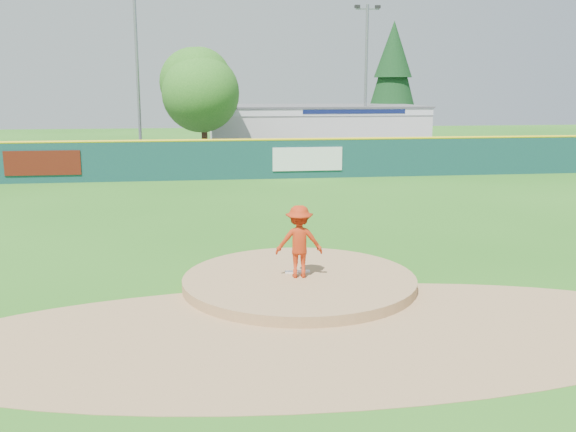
{
  "coord_description": "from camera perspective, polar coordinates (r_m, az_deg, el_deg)",
  "views": [
    {
      "loc": [
        -2.22,
        -14.4,
        4.65
      ],
      "look_at": [
        0.0,
        2.0,
        1.3
      ],
      "focal_mm": 40.0,
      "sensor_mm": 36.0,
      "label": 1
    }
  ],
  "objects": [
    {
      "name": "conifer_tree",
      "position": [
        52.66,
        9.3,
        12.28
      ],
      "size": [
        4.4,
        4.4,
        9.5
      ],
      "color": "#382314",
      "rests_on": "ground"
    },
    {
      "name": "parking_lot",
      "position": [
        41.72,
        -4.63,
        5.03
      ],
      "size": [
        44.0,
        16.0,
        0.02
      ],
      "primitive_type": "cube",
      "color": "#38383A",
      "rests_on": "ground"
    },
    {
      "name": "pitchers_mound",
      "position": [
        15.3,
        1.01,
        -6.26
      ],
      "size": [
        5.5,
        5.5,
        0.5
      ],
      "primitive_type": "cylinder",
      "color": "#9E774C",
      "rests_on": "ground"
    },
    {
      "name": "outfield_fence",
      "position": [
        32.67,
        -3.78,
        5.17
      ],
      "size": [
        40.0,
        0.14,
        2.07
      ],
      "color": "#133D3E",
      "rests_on": "ground"
    },
    {
      "name": "ground",
      "position": [
        15.3,
        1.01,
        -6.26
      ],
      "size": [
        120.0,
        120.0,
        0.0
      ],
      "primitive_type": "plane",
      "color": "#286B19",
      "rests_on": "ground"
    },
    {
      "name": "fence_banners",
      "position": [
        32.55,
        -9.7,
        4.85
      ],
      "size": [
        16.66,
        0.04,
        1.2
      ],
      "color": "#56170C",
      "rests_on": "ground"
    },
    {
      "name": "light_pole_right",
      "position": [
        44.84,
        6.95,
        12.51
      ],
      "size": [
        1.75,
        0.25,
        10.0
      ],
      "color": "gray",
      "rests_on": "ground"
    },
    {
      "name": "deciduous_tree",
      "position": [
        39.4,
        -7.54,
        11.21
      ],
      "size": [
        5.6,
        5.6,
        7.36
      ],
      "color": "#382314",
      "rests_on": "ground"
    },
    {
      "name": "van",
      "position": [
        40.39,
        -0.66,
        5.81
      ],
      "size": [
        5.17,
        3.56,
        1.31
      ],
      "primitive_type": "imported",
      "rotation": [
        0.0,
        0.0,
        1.89
      ],
      "color": "silver",
      "rests_on": "parking_lot"
    },
    {
      "name": "pitching_rubber",
      "position": [
        15.5,
        0.85,
        -4.97
      ],
      "size": [
        0.6,
        0.15,
        0.04
      ],
      "primitive_type": "cube",
      "color": "white",
      "rests_on": "pitchers_mound"
    },
    {
      "name": "pitcher",
      "position": [
        14.96,
        1.0,
        -2.28
      ],
      "size": [
        1.15,
        0.72,
        1.7
      ],
      "primitive_type": "imported",
      "rotation": [
        0.0,
        0.0,
        3.06
      ],
      "color": "#B42D0F",
      "rests_on": "pitchers_mound"
    },
    {
      "name": "light_pole_left",
      "position": [
        41.6,
        -13.27,
        13.08
      ],
      "size": [
        1.75,
        0.25,
        11.0
      ],
      "color": "gray",
      "rests_on": "ground"
    },
    {
      "name": "infield_dirt_arc",
      "position": [
        12.51,
        3.13,
        -10.38
      ],
      "size": [
        15.4,
        15.4,
        0.01
      ],
      "primitive_type": "cylinder",
      "color": "#9E774C",
      "rests_on": "ground"
    },
    {
      "name": "pool_building_grp",
      "position": [
        47.21,
        2.35,
        7.82
      ],
      "size": [
        15.2,
        8.2,
        3.31
      ],
      "color": "silver",
      "rests_on": "ground"
    }
  ]
}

